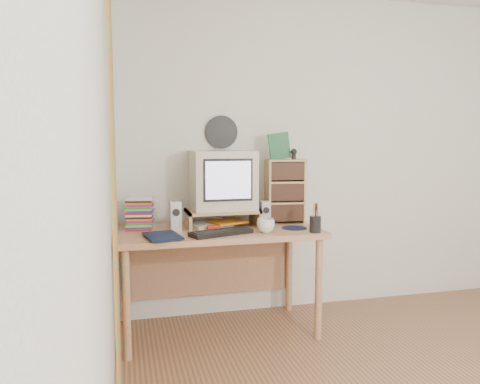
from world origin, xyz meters
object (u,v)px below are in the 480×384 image
crt_monitor (223,180)px  keyboard (221,233)px  mug (266,226)px  dvd_stack (140,212)px  cd_rack (285,191)px  desk (217,246)px  diary (146,236)px

crt_monitor → keyboard: (-0.09, -0.36, -0.32)m
mug → dvd_stack: bearing=159.2°
keyboard → cd_rack: 0.69m
crt_monitor → keyboard: bearing=-103.9°
cd_rack → desk: bearing=-167.4°
dvd_stack → mug: bearing=-12.5°
keyboard → cd_rack: cd_rack is taller
keyboard → dvd_stack: bearing=130.7°
dvd_stack → diary: (0.03, -0.34, -0.10)m
mug → desk: bearing=136.3°
crt_monitor → keyboard: 0.48m
mug → crt_monitor: bearing=121.1°
dvd_stack → mug: dvd_stack is taller
desk → cd_rack: size_ratio=2.94×
desk → keyboard: keyboard is taller
keyboard → diary: 0.49m
dvd_stack → diary: size_ratio=1.00×
crt_monitor → diary: bearing=-145.4°
desk → dvd_stack: (-0.53, 0.04, 0.26)m
diary → mug: bearing=-7.5°
crt_monitor → dvd_stack: 0.64m
diary → crt_monitor: bearing=24.3°
cd_rack → diary: size_ratio=1.89×
desk → crt_monitor: (0.07, 0.09, 0.47)m
dvd_stack → cd_rack: (1.07, 0.02, 0.11)m
keyboard → diary: size_ratio=1.67×
cd_rack → mug: (-0.26, -0.33, -0.19)m
crt_monitor → desk: bearing=-127.6°
crt_monitor → mug: (0.22, -0.36, -0.28)m
dvd_stack → cd_rack: bearing=9.4°
diary → desk: bearing=21.1°
desk → mug: bearing=-43.7°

